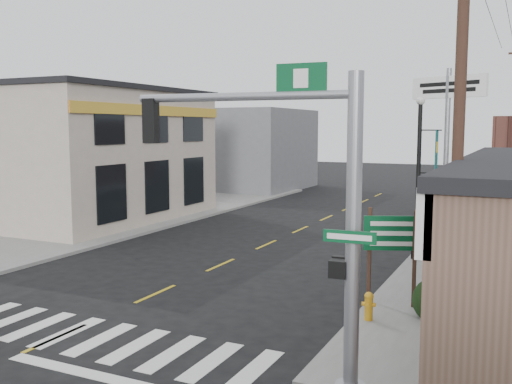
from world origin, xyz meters
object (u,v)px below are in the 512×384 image
at_px(guide_sign, 392,243).
at_px(lamp_post, 420,166).
at_px(bare_tree, 491,182).
at_px(dance_center_sign, 448,113).
at_px(fire_hydrant, 369,305).
at_px(utility_pole_near, 459,113).
at_px(traffic_signal_pole, 315,201).

xyz_separation_m(guide_sign, lamp_post, (-0.28, 5.89, 1.72)).
bearing_deg(bare_tree, dance_center_sign, 104.41).
height_order(fire_hydrant, bare_tree, bare_tree).
xyz_separation_m(dance_center_sign, bare_tree, (2.27, -8.85, -2.06)).
bearing_deg(lamp_post, bare_tree, -77.07).
relative_size(fire_hydrant, dance_center_sign, 0.10).
bearing_deg(utility_pole_near, lamp_post, 109.46).
xyz_separation_m(bare_tree, utility_pole_near, (-0.59, -2.76, 1.77)).
xyz_separation_m(lamp_post, utility_pole_near, (2.06, -7.50, 1.71)).
bearing_deg(fire_hydrant, traffic_signal_pole, -89.17).
bearing_deg(dance_center_sign, traffic_signal_pole, -65.89).
distance_m(dance_center_sign, bare_tree, 9.37).
bearing_deg(traffic_signal_pole, guide_sign, 85.04).
height_order(traffic_signal_pole, utility_pole_near, utility_pole_near).
distance_m(lamp_post, utility_pole_near, 7.96).
bearing_deg(dance_center_sign, guide_sign, -65.55).
relative_size(fire_hydrant, bare_tree, 0.17).
xyz_separation_m(lamp_post, dance_center_sign, (0.37, 4.12, 2.00)).
bearing_deg(guide_sign, lamp_post, 70.46).
distance_m(fire_hydrant, utility_pole_near, 5.15).
bearing_deg(lamp_post, utility_pole_near, -90.92).
relative_size(traffic_signal_pole, lamp_post, 1.00).
distance_m(fire_hydrant, dance_center_sign, 12.59).
relative_size(lamp_post, dance_center_sign, 0.81).
relative_size(dance_center_sign, utility_pole_near, 0.73).
xyz_separation_m(traffic_signal_pole, guide_sign, (0.15, 5.82, -1.81)).
height_order(guide_sign, lamp_post, lamp_post).
height_order(traffic_signal_pole, fire_hydrant, traffic_signal_pole).
relative_size(traffic_signal_pole, bare_tree, 1.38).
bearing_deg(traffic_signal_pole, dance_center_sign, 85.63).
bearing_deg(guide_sign, traffic_signal_pole, -113.71).
xyz_separation_m(guide_sign, bare_tree, (2.36, 1.16, 1.66)).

